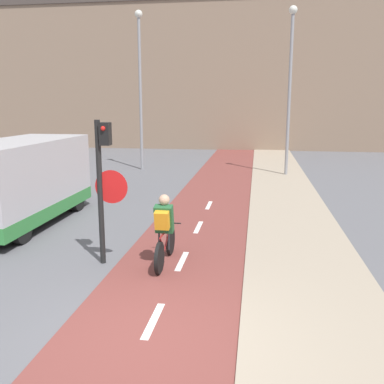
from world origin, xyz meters
TOP-DOWN VIEW (x-y plane):
  - ground_plane at (0.00, 0.00)m, footprint 120.00×120.00m
  - bike_lane at (0.00, 0.00)m, footprint 2.58×60.00m
  - sidewalk_strip at (2.49, 0.00)m, footprint 2.40×60.00m
  - building_row_background at (0.00, 27.42)m, footprint 60.00×5.20m
  - traffic_light_pole at (-1.51, 2.72)m, footprint 0.67×0.25m
  - street_lamp_far at (-4.16, 15.24)m, footprint 0.36×0.36m
  - street_lamp_sidewalk at (2.81, 14.42)m, footprint 0.36×0.36m
  - cyclist_near at (-0.32, 2.82)m, footprint 0.46×1.71m
  - van at (-4.79, 5.22)m, footprint 1.96×4.90m

SIDE VIEW (x-z plane):
  - ground_plane at x=0.00m, z-range 0.00..0.00m
  - bike_lane at x=0.00m, z-range 0.00..0.02m
  - sidewalk_strip at x=2.49m, z-range 0.00..0.05m
  - cyclist_near at x=-0.32m, z-range -0.03..1.43m
  - van at x=-4.79m, z-range -0.01..2.25m
  - traffic_light_pole at x=-1.51m, z-range 0.36..3.27m
  - street_lamp_sidewalk at x=2.81m, z-range 0.77..8.05m
  - street_lamp_far at x=-4.16m, z-range 0.78..8.24m
  - building_row_background at x=0.00m, z-range 0.01..10.57m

